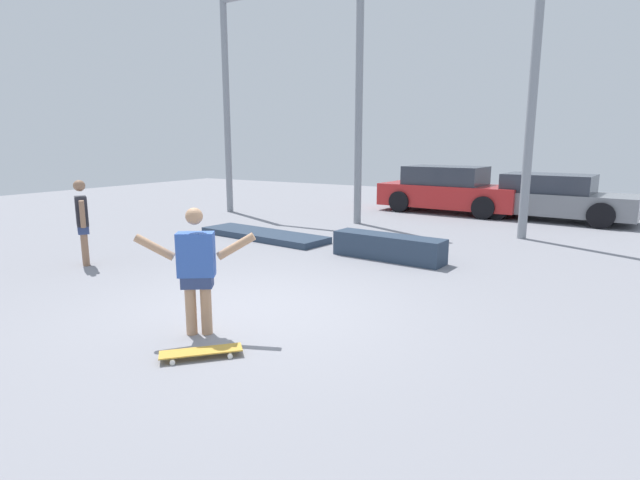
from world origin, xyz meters
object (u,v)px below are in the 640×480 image
grind_box (388,247)px  parked_car_grey (552,198)px  manual_pad (263,235)px  bystander (82,219)px  skateboarder (197,266)px  parked_car_red (449,190)px  skateboard (201,352)px

grind_box → parked_car_grey: size_ratio=0.50×
grind_box → manual_pad: size_ratio=0.66×
parked_car_grey → bystander: bearing=-117.7°
skateboarder → parked_car_grey: (2.36, 11.54, -0.17)m
bystander → parked_car_red: bearing=-77.7°
skateboarder → parked_car_red: (-0.63, 11.61, -0.11)m
grind_box → bystander: 5.58m
skateboard → parked_car_grey: 12.17m
parked_car_grey → skateboarder: bearing=-96.7°
skateboard → grind_box: size_ratio=0.35×
skateboard → parked_car_grey: (1.88, 12.01, 0.57)m
manual_pad → parked_car_grey: parked_car_grey is taller
skateboarder → skateboard: skateboarder is taller
skateboard → bystander: bearing=111.7°
manual_pad → bystander: (-1.17, -3.72, 0.77)m
parked_car_red → skateboarder: bearing=-83.0°
skateboard → manual_pad: size_ratio=0.23×
skateboard → bystander: size_ratio=0.49×
bystander → skateboard: bearing=-170.5°
skateboard → parked_car_red: bearing=48.6°
grind_box → parked_car_red: bearing=98.1°
grind_box → skateboard: bearing=-88.6°
skateboarder → parked_car_grey: size_ratio=0.34×
grind_box → parked_car_red: size_ratio=0.49×
parked_car_grey → bystander: (-6.51, -10.18, 0.20)m
grind_box → bystander: bearing=-144.3°
skateboard → grind_box: 5.08m
manual_pad → parked_car_red: (2.34, 6.52, 0.62)m
manual_pad → parked_car_red: bearing=70.3°
skateboarder → parked_car_grey: skateboarder is taller
manual_pad → bystander: 3.97m
grind_box → bystander: bystander is taller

